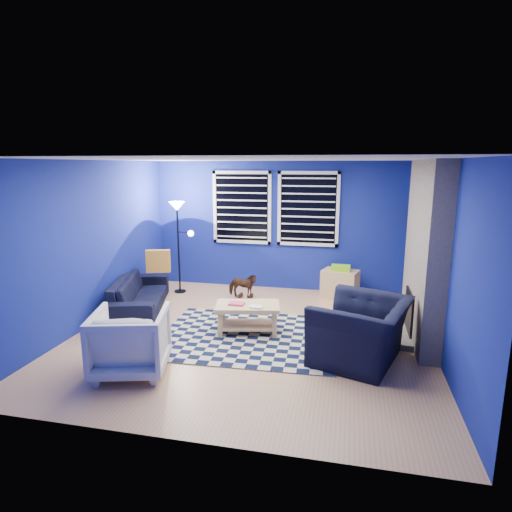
{
  "coord_description": "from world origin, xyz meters",
  "views": [
    {
      "loc": [
        1.33,
        -5.69,
        2.43
      ],
      "look_at": [
        0.01,
        0.3,
        1.12
      ],
      "focal_mm": 30.0,
      "sensor_mm": 36.0,
      "label": 1
    }
  ],
  "objects_px": {
    "sofa": "(139,294)",
    "rocking_horse": "(242,286)",
    "tv": "(416,226)",
    "armchair_big": "(361,331)",
    "coffee_table": "(248,312)",
    "armchair_bent": "(131,341)",
    "cabinet": "(340,284)",
    "floor_lamp": "(178,219)"
  },
  "relations": [
    {
      "from": "tv",
      "to": "floor_lamp",
      "type": "height_order",
      "value": "floor_lamp"
    },
    {
      "from": "sofa",
      "to": "armchair_big",
      "type": "bearing_deg",
      "value": -124.31
    },
    {
      "from": "sofa",
      "to": "rocking_horse",
      "type": "xyz_separation_m",
      "value": [
        1.6,
        0.83,
        0.02
      ]
    },
    {
      "from": "sofa",
      "to": "coffee_table",
      "type": "xyz_separation_m",
      "value": [
        2.03,
        -0.6,
        0.04
      ]
    },
    {
      "from": "sofa",
      "to": "coffee_table",
      "type": "height_order",
      "value": "sofa"
    },
    {
      "from": "sofa",
      "to": "cabinet",
      "type": "relative_size",
      "value": 2.63
    },
    {
      "from": "armchair_bent",
      "to": "coffee_table",
      "type": "height_order",
      "value": "armchair_bent"
    },
    {
      "from": "rocking_horse",
      "to": "cabinet",
      "type": "height_order",
      "value": "cabinet"
    },
    {
      "from": "rocking_horse",
      "to": "coffee_table",
      "type": "relative_size",
      "value": 0.53
    },
    {
      "from": "armchair_big",
      "to": "floor_lamp",
      "type": "distance_m",
      "value": 4.18
    },
    {
      "from": "floor_lamp",
      "to": "rocking_horse",
      "type": "bearing_deg",
      "value": -12.67
    },
    {
      "from": "tv",
      "to": "cabinet",
      "type": "relative_size",
      "value": 1.38
    },
    {
      "from": "coffee_table",
      "to": "sofa",
      "type": "bearing_deg",
      "value": 163.67
    },
    {
      "from": "armchair_bent",
      "to": "coffee_table",
      "type": "relative_size",
      "value": 0.85
    },
    {
      "from": "tv",
      "to": "rocking_horse",
      "type": "bearing_deg",
      "value": -170.42
    },
    {
      "from": "sofa",
      "to": "floor_lamp",
      "type": "bearing_deg",
      "value": -30.97
    },
    {
      "from": "armchair_big",
      "to": "floor_lamp",
      "type": "height_order",
      "value": "floor_lamp"
    },
    {
      "from": "cabinet",
      "to": "armchair_big",
      "type": "bearing_deg",
      "value": -66.8
    },
    {
      "from": "rocking_horse",
      "to": "armchair_bent",
      "type": "bearing_deg",
      "value": 166.34
    },
    {
      "from": "tv",
      "to": "armchair_bent",
      "type": "bearing_deg",
      "value": -136.52
    },
    {
      "from": "armchair_bent",
      "to": "tv",
      "type": "bearing_deg",
      "value": -151.58
    },
    {
      "from": "sofa",
      "to": "armchair_bent",
      "type": "bearing_deg",
      "value": -171.64
    },
    {
      "from": "sofa",
      "to": "armchair_big",
      "type": "relative_size",
      "value": 1.59
    },
    {
      "from": "rocking_horse",
      "to": "cabinet",
      "type": "relative_size",
      "value": 0.73
    },
    {
      "from": "rocking_horse",
      "to": "floor_lamp",
      "type": "distance_m",
      "value": 1.76
    },
    {
      "from": "armchair_bent",
      "to": "armchair_big",
      "type": "bearing_deg",
      "value": -176.16
    },
    {
      "from": "armchair_bent",
      "to": "floor_lamp",
      "type": "height_order",
      "value": "floor_lamp"
    },
    {
      "from": "armchair_big",
      "to": "cabinet",
      "type": "bearing_deg",
      "value": -154.99
    },
    {
      "from": "tv",
      "to": "cabinet",
      "type": "bearing_deg",
      "value": 176.22
    },
    {
      "from": "armchair_big",
      "to": "cabinet",
      "type": "xyz_separation_m",
      "value": [
        -0.32,
        2.56,
        -0.12
      ]
    },
    {
      "from": "coffee_table",
      "to": "floor_lamp",
      "type": "distance_m",
      "value": 2.69
    },
    {
      "from": "sofa",
      "to": "armchair_big",
      "type": "distance_m",
      "value": 3.81
    },
    {
      "from": "floor_lamp",
      "to": "sofa",
      "type": "bearing_deg",
      "value": -104.33
    },
    {
      "from": "armchair_big",
      "to": "floor_lamp",
      "type": "relative_size",
      "value": 0.69
    },
    {
      "from": "armchair_bent",
      "to": "cabinet",
      "type": "relative_size",
      "value": 1.18
    },
    {
      "from": "coffee_table",
      "to": "cabinet",
      "type": "bearing_deg",
      "value": 57.48
    },
    {
      "from": "armchair_big",
      "to": "coffee_table",
      "type": "distance_m",
      "value": 1.69
    },
    {
      "from": "tv",
      "to": "armchair_big",
      "type": "xyz_separation_m",
      "value": [
        -0.92,
        -2.48,
        -1.01
      ]
    },
    {
      "from": "armchair_big",
      "to": "rocking_horse",
      "type": "relative_size",
      "value": 2.27
    },
    {
      "from": "cabinet",
      "to": "sofa",
      "type": "bearing_deg",
      "value": -140.86
    },
    {
      "from": "sofa",
      "to": "floor_lamp",
      "type": "xyz_separation_m",
      "value": [
        0.29,
        1.12,
        1.15
      ]
    },
    {
      "from": "cabinet",
      "to": "floor_lamp",
      "type": "xyz_separation_m",
      "value": [
        -3.02,
        -0.29,
        1.16
      ]
    }
  ]
}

